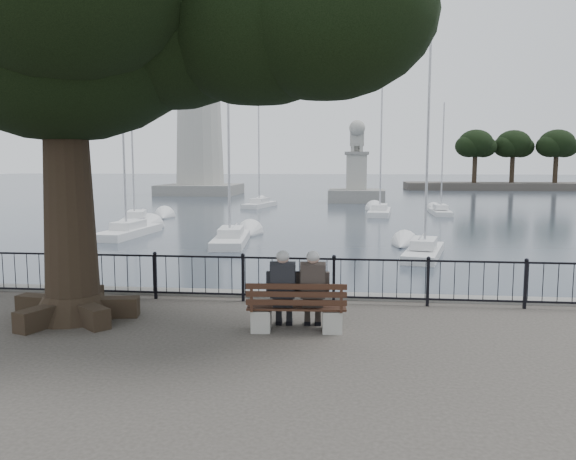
# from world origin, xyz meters

# --- Properties ---
(harbor) EXTENTS (260.00, 260.00, 1.20)m
(harbor) POSITION_xyz_m (0.00, 3.00, -0.50)
(harbor) COLOR slate
(harbor) RESTS_ON ground
(railing) EXTENTS (22.06, 0.06, 1.00)m
(railing) POSITION_xyz_m (0.00, 2.50, 0.56)
(railing) COLOR black
(railing) RESTS_ON ground
(bench) EXTENTS (1.82, 0.65, 0.94)m
(bench) POSITION_xyz_m (0.39, 0.37, 0.33)
(bench) COLOR #9A9990
(bench) RESTS_ON ground
(person_left) EXTENTS (0.45, 0.76, 1.49)m
(person_left) POSITION_xyz_m (0.14, 0.45, 0.69)
(person_left) COLOR black
(person_left) RESTS_ON ground
(person_right) EXTENTS (0.45, 0.76, 1.49)m
(person_right) POSITION_xyz_m (0.67, 0.49, 0.69)
(person_right) COLOR #2A231F
(person_right) RESTS_ON ground
(tree) EXTENTS (11.26, 7.86, 9.20)m
(tree) POSITION_xyz_m (-3.22, 0.94, 6.05)
(tree) COLOR black
(tree) RESTS_ON ground
(lighthouse) EXTENTS (9.73, 9.73, 29.87)m
(lighthouse) POSITION_xyz_m (-18.00, 62.00, 11.56)
(lighthouse) COLOR slate
(lighthouse) RESTS_ON ground
(lion_monument) EXTENTS (5.74, 5.74, 8.53)m
(lion_monument) POSITION_xyz_m (2.00, 49.94, 1.12)
(lion_monument) COLOR slate
(lion_monument) RESTS_ON ground
(sailboat_a) EXTENTS (1.97, 5.77, 11.32)m
(sailboat_a) POSITION_xyz_m (-10.93, 20.43, -0.67)
(sailboat_a) COLOR silver
(sailboat_a) RESTS_ON ground
(sailboat_b) EXTENTS (2.09, 5.63, 12.91)m
(sailboat_b) POSITION_xyz_m (-4.60, 18.06, -0.63)
(sailboat_b) COLOR silver
(sailboat_b) RESTS_ON ground
(sailboat_c) EXTENTS (2.41, 5.00, 9.47)m
(sailboat_c) POSITION_xyz_m (4.55, 15.04, -0.70)
(sailboat_c) COLOR silver
(sailboat_c) RESTS_ON ground
(sailboat_e) EXTENTS (2.90, 5.83, 12.96)m
(sailboat_e) POSITION_xyz_m (-13.10, 27.12, -0.63)
(sailboat_e) COLOR silver
(sailboat_e) RESTS_ON ground
(sailboat_f) EXTENTS (2.13, 5.87, 12.12)m
(sailboat_f) POSITION_xyz_m (3.68, 35.02, -0.66)
(sailboat_f) COLOR silver
(sailboat_f) RESTS_ON ground
(sailboat_g) EXTENTS (1.33, 4.68, 8.87)m
(sailboat_g) POSITION_xyz_m (8.50, 35.95, -0.71)
(sailboat_g) COLOR silver
(sailboat_g) RESTS_ON ground
(sailboat_h) EXTENTS (2.65, 5.75, 11.91)m
(sailboat_h) POSITION_xyz_m (-6.97, 41.87, -0.66)
(sailboat_h) COLOR silver
(sailboat_h) RESTS_ON ground
(far_shore) EXTENTS (30.00, 8.60, 9.18)m
(far_shore) POSITION_xyz_m (25.54, 79.46, 3.00)
(far_shore) COLOR #3B3631
(far_shore) RESTS_ON ground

